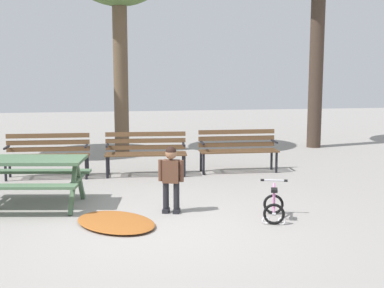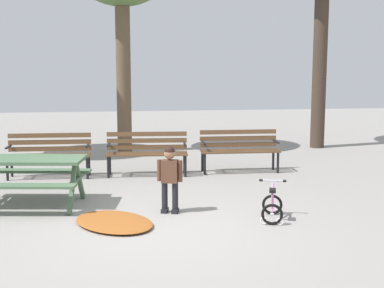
{
  "view_description": "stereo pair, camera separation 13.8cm",
  "coord_description": "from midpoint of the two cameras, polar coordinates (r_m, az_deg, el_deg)",
  "views": [
    {
      "loc": [
        -0.55,
        -6.9,
        2.2
      ],
      "look_at": [
        0.83,
        1.93,
        0.85
      ],
      "focal_mm": 49.73,
      "sensor_mm": 36.0,
      "label": 1
    },
    {
      "loc": [
        -0.41,
        -6.92,
        2.2
      ],
      "look_at": [
        0.83,
        1.93,
        0.85
      ],
      "focal_mm": 49.73,
      "sensor_mm": 36.0,
      "label": 2
    }
  ],
  "objects": [
    {
      "name": "kids_bicycle",
      "position": [
        7.69,
        9.11,
        -6.58
      ],
      "size": [
        0.49,
        0.62,
        0.54
      ],
      "color": "black",
      "rests_on": "ground"
    },
    {
      "name": "leaf_pile",
      "position": [
        7.51,
        -7.85,
        -8.25
      ],
      "size": [
        1.49,
        1.59,
        0.07
      ],
      "primitive_type": "ellipsoid",
      "rotation": [
        0.0,
        0.0,
        2.19
      ],
      "color": "#9E5623",
      "rests_on": "ground"
    },
    {
      "name": "child_standing",
      "position": [
        7.87,
        -1.9,
        -3.26
      ],
      "size": [
        0.37,
        0.23,
        1.0
      ],
      "color": "black",
      "rests_on": "ground"
    },
    {
      "name": "picnic_table",
      "position": [
        8.59,
        -17.03,
        -2.57
      ],
      "size": [
        1.98,
        1.59,
        0.79
      ],
      "color": "#4C6B4C",
      "rests_on": "ground"
    },
    {
      "name": "ground",
      "position": [
        7.27,
        -3.84,
        -9.05
      ],
      "size": [
        36.0,
        36.0,
        0.0
      ],
      "primitive_type": "plane",
      "color": "gray"
    },
    {
      "name": "park_bench_left",
      "position": [
        10.59,
        -4.48,
        -0.61
      ],
      "size": [
        1.63,
        0.57,
        0.85
      ],
      "color": "brown",
      "rests_on": "ground"
    },
    {
      "name": "park_bench_right",
      "position": [
        10.94,
        5.45,
        -0.32
      ],
      "size": [
        1.61,
        0.49,
        0.85
      ],
      "color": "brown",
      "rests_on": "ground"
    },
    {
      "name": "park_bench_far_left",
      "position": [
        10.7,
        -14.72,
        -0.77
      ],
      "size": [
        1.62,
        0.52,
        0.85
      ],
      "color": "brown",
      "rests_on": "ground"
    }
  ]
}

